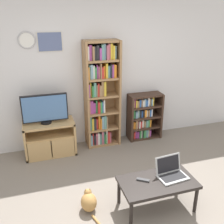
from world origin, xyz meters
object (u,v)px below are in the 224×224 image
Objects in this scene: bookshelf_tall at (100,94)px; cat at (89,201)px; television at (45,109)px; remote_near_laptop at (143,180)px; laptop at (171,172)px; bookshelf_short at (143,117)px; coffee_table at (157,184)px; tv_stand at (50,138)px.

bookshelf_tall is 4.04× the size of cat.
remote_near_laptop is (1.03, -1.70, -0.43)m from television.
television reaches higher than laptop.
remote_near_laptop is (0.05, -1.81, -0.56)m from bookshelf_tall.
laptop is at bearing -102.55° from bookshelf_short.
coffee_table is at bearing -83.15° from bookshelf_tall.
remote_near_laptop is (-0.17, 0.06, 0.06)m from coffee_table.
laptop is 0.38m from remote_near_laptop.
laptop is (1.37, -1.71, 0.17)m from tv_stand.
tv_stand is 2.20m from laptop.
remote_near_laptop is at bearing -59.66° from tv_stand.
tv_stand is 1.97m from remote_near_laptop.
cat is (-1.04, 0.17, -0.35)m from laptop.
tv_stand reaches higher than cat.
remote_near_laptop is at bearing -8.85° from cat.
bookshelf_tall is 4.93× the size of laptop.
bookshelf_tall reaches higher than cat.
tv_stand is at bearing -176.46° from bookshelf_short.
coffee_table is (1.17, -1.76, 0.06)m from tv_stand.
tv_stand is 0.55m from television.
cat is (-0.66, 0.16, -0.29)m from remote_near_laptop.
remote_near_laptop is (1.00, -1.70, 0.12)m from tv_stand.
laptop is 2.48× the size of remote_near_laptop.
laptop reaches higher than coffee_table.
bookshelf_tall reaches higher than tv_stand.
remote_near_laptop is 0.74m from cat.
television is 0.83× the size of bookshelf_short.
remote_near_laptop reaches higher than coffee_table.
television is 2.04m from remote_near_laptop.
cat is (0.33, -1.54, -0.18)m from tv_stand.
cat is at bearing -110.25° from bookshelf_tall.
laptop reaches higher than remote_near_laptop.
bookshelf_short reaches higher than cat.
television is at bearing -174.02° from bookshelf_tall.
television reaches higher than coffee_table.
tv_stand is 1.17m from bookshelf_tall.
tv_stand reaches higher than remote_near_laptop.
cat is (0.37, -1.55, -0.73)m from television.
tv_stand is at bearing -4.65° from television.
laptop is at bearing 13.74° from coffee_table.
laptop is at bearing -51.35° from tv_stand.
bookshelf_tall is 1.94m from laptop.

